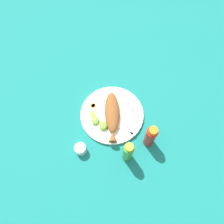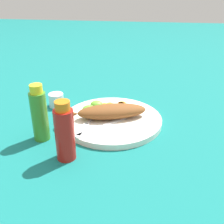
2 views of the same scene
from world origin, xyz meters
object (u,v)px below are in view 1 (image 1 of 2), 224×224
fork_near (125,122)px  salt_cup (81,149)px  hot_sauce_bottle_green (128,152)px  hot_sauce_bottle_red (150,137)px  main_plate (112,114)px  fried_fish (112,114)px  fork_far (117,128)px

fork_near → salt_cup: (-0.18, 0.17, 0.00)m
salt_cup → hot_sauce_bottle_green: bearing=-84.0°
hot_sauce_bottle_red → salt_cup: 0.33m
hot_sauce_bottle_red → hot_sauce_bottle_green: (-0.09, 0.08, 0.00)m
main_plate → fried_fish: 0.03m
fork_near → fork_far: bearing=-83.6°
fork_far → hot_sauce_bottle_green: size_ratio=1.11×
fried_fish → salt_cup: (-0.20, 0.10, -0.02)m
fork_far → salt_cup: 0.20m
fork_near → fork_far: size_ratio=0.77×
main_plate → fried_fish: size_ratio=1.18×
hot_sauce_bottle_green → salt_cup: hot_sauce_bottle_green is taller
fried_fish → hot_sauce_bottle_red: bearing=-128.0°
fried_fish → fork_near: 0.08m
fork_far → hot_sauce_bottle_green: (-0.12, -0.07, 0.06)m
main_plate → fork_far: (-0.07, -0.04, 0.01)m
hot_sauce_bottle_red → hot_sauce_bottle_green: hot_sauce_bottle_green is taller
fried_fish → hot_sauce_bottle_red: size_ratio=1.65×
hot_sauce_bottle_green → fork_far: bearing=31.8°
fried_fish → hot_sauce_bottle_red: hot_sauce_bottle_red is taller
fork_far → salt_cup: bearing=-124.7°
fork_near → fork_far: (-0.04, 0.03, 0.00)m
main_plate → fork_near: bearing=-112.7°
hot_sauce_bottle_green → main_plate: bearing=32.0°
main_plate → fried_fish: bearing=-164.5°
fork_far → main_plate: bearing=132.7°
fork_far → hot_sauce_bottle_red: (-0.02, -0.16, 0.06)m
fork_near → hot_sauce_bottle_red: size_ratio=0.88×
fried_fish → fork_near: bearing=-120.4°
main_plate → fork_near: 0.08m
main_plate → hot_sauce_bottle_red: (-0.09, -0.20, 0.07)m
fork_far → hot_sauce_bottle_green: bearing=-47.8°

